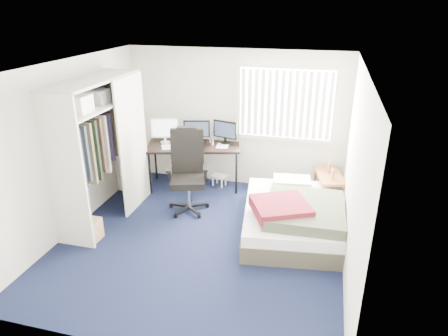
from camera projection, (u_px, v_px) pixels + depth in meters
ground at (202, 239)px, 5.88m from camera, size 4.20×4.20×0.00m
room_shell at (200, 142)px, 5.29m from camera, size 4.20×4.20×4.20m
window_assembly at (286, 104)px, 6.87m from camera, size 1.72×0.09×1.32m
closet at (99, 137)px, 5.98m from camera, size 0.64×1.84×2.22m
desk at (194, 143)px, 7.28m from camera, size 1.81×1.18×1.28m
office_chair at (188, 179)px, 6.57m from camera, size 0.81×0.81×1.38m
footstool at (219, 177)px, 7.52m from camera, size 0.32×0.28×0.22m
nightstand at (329, 178)px, 6.73m from camera, size 0.57×0.86×0.73m
bed at (294, 216)px, 5.97m from camera, size 1.70×2.11×0.64m
pine_box at (85, 230)px, 5.81m from camera, size 0.43×0.33×0.32m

